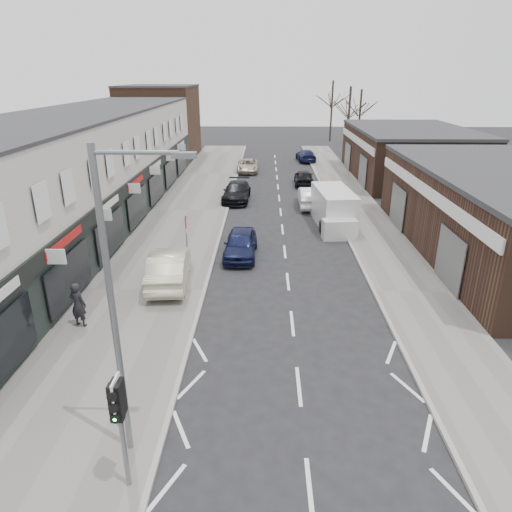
# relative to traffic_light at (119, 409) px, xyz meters

# --- Properties ---
(ground) EXTENTS (160.00, 160.00, 0.00)m
(ground) POSITION_rel_traffic_light_xyz_m (4.40, 2.02, -2.41)
(ground) COLOR black
(ground) RESTS_ON ground
(pavement_left) EXTENTS (5.50, 64.00, 0.12)m
(pavement_left) POSITION_rel_traffic_light_xyz_m (-2.35, 24.02, -2.35)
(pavement_left) COLOR slate
(pavement_left) RESTS_ON ground
(pavement_right) EXTENTS (3.50, 64.00, 0.12)m
(pavement_right) POSITION_rel_traffic_light_xyz_m (10.15, 24.02, -2.35)
(pavement_right) COLOR slate
(pavement_right) RESTS_ON ground
(shop_terrace_left) EXTENTS (8.00, 41.00, 7.10)m
(shop_terrace_left) POSITION_rel_traffic_light_xyz_m (-9.10, 21.52, 1.14)
(shop_terrace_left) COLOR beige
(shop_terrace_left) RESTS_ON ground
(brick_block_far) EXTENTS (8.00, 10.00, 8.00)m
(brick_block_far) POSITION_rel_traffic_light_xyz_m (-9.10, 47.02, 1.59)
(brick_block_far) COLOR #4D3021
(brick_block_far) RESTS_ON ground
(right_unit_far) EXTENTS (10.00, 16.00, 4.50)m
(right_unit_far) POSITION_rel_traffic_light_xyz_m (16.90, 36.02, -0.16)
(right_unit_far) COLOR #3D271B
(right_unit_far) RESTS_ON ground
(tree_far_a) EXTENTS (3.60, 3.60, 8.00)m
(tree_far_a) POSITION_rel_traffic_light_xyz_m (13.40, 50.02, -2.41)
(tree_far_a) COLOR #382D26
(tree_far_a) RESTS_ON ground
(tree_far_b) EXTENTS (3.60, 3.60, 7.50)m
(tree_far_b) POSITION_rel_traffic_light_xyz_m (15.90, 56.02, -2.41)
(tree_far_b) COLOR #382D26
(tree_far_b) RESTS_ON ground
(tree_far_c) EXTENTS (3.60, 3.60, 8.50)m
(tree_far_c) POSITION_rel_traffic_light_xyz_m (12.90, 62.02, -2.41)
(tree_far_c) COLOR #382D26
(tree_far_c) RESTS_ON ground
(traffic_light) EXTENTS (0.28, 0.60, 3.10)m
(traffic_light) POSITION_rel_traffic_light_xyz_m (0.00, 0.00, 0.00)
(traffic_light) COLOR slate
(traffic_light) RESTS_ON pavement_left
(street_lamp) EXTENTS (2.23, 0.22, 8.00)m
(street_lamp) POSITION_rel_traffic_light_xyz_m (-0.13, 1.22, 2.20)
(street_lamp) COLOR slate
(street_lamp) RESTS_ON pavement_left
(warning_sign) EXTENTS (0.12, 0.80, 2.70)m
(warning_sign) POSITION_rel_traffic_light_xyz_m (-0.76, 14.02, -0.21)
(warning_sign) COLOR slate
(warning_sign) RESTS_ON pavement_left
(white_van) EXTENTS (2.58, 6.19, 2.34)m
(white_van) POSITION_rel_traffic_light_xyz_m (7.80, 21.00, -1.31)
(white_van) COLOR silver
(white_van) RESTS_ON ground
(sedan_on_pavement) EXTENTS (2.12, 5.01, 1.61)m
(sedan_on_pavement) POSITION_rel_traffic_light_xyz_m (-1.25, 11.52, -1.49)
(sedan_on_pavement) COLOR #BFBA99
(sedan_on_pavement) RESTS_ON pavement_left
(pedestrian) EXTENTS (0.77, 0.60, 1.85)m
(pedestrian) POSITION_rel_traffic_light_xyz_m (-4.01, 7.48, -1.37)
(pedestrian) COLOR black
(pedestrian) RESTS_ON pavement_left
(parked_car_left_a) EXTENTS (1.84, 4.32, 1.46)m
(parked_car_left_a) POSITION_rel_traffic_light_xyz_m (1.93, 15.30, -1.69)
(parked_car_left_a) COLOR #12183A
(parked_car_left_a) RESTS_ON ground
(parked_car_left_b) EXTENTS (2.21, 5.06, 1.45)m
(parked_car_left_b) POSITION_rel_traffic_light_xyz_m (1.00, 27.15, -1.69)
(parked_car_left_b) COLOR black
(parked_car_left_b) RESTS_ON ground
(parked_car_left_c) EXTENTS (2.11, 4.54, 1.26)m
(parked_car_left_c) POSITION_rel_traffic_light_xyz_m (1.45, 38.59, -1.79)
(parked_car_left_c) COLOR #B4A990
(parked_car_left_c) RESTS_ON ground
(parked_car_right_a) EXTENTS (1.64, 4.59, 1.51)m
(parked_car_right_a) POSITION_rel_traffic_light_xyz_m (6.64, 25.56, -1.66)
(parked_car_right_a) COLOR silver
(parked_car_right_a) RESTS_ON ground
(parked_car_right_b) EXTENTS (1.75, 4.12, 1.39)m
(parked_car_right_b) POSITION_rel_traffic_light_xyz_m (6.75, 32.79, -1.72)
(parked_car_right_b) COLOR black
(parked_car_right_b) RESTS_ON ground
(parked_car_right_c) EXTENTS (2.25, 4.74, 1.33)m
(parked_car_right_c) POSITION_rel_traffic_light_xyz_m (7.90, 44.86, -1.75)
(parked_car_right_c) COLOR #14193F
(parked_car_right_c) RESTS_ON ground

